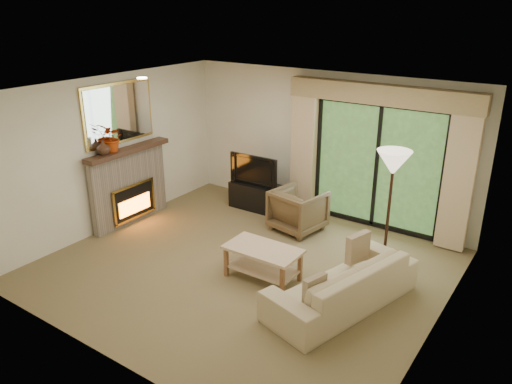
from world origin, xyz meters
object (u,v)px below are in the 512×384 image
Objects in this scene: media_console at (256,196)px; sofa at (342,283)px; armchair at (298,210)px; coffee_table at (263,263)px.

media_console is 0.45× the size of sofa.
armchair is 1.74m from coffee_table.
armchair reaches higher than media_console.
sofa reaches higher than coffee_table.
armchair reaches higher than coffee_table.
armchair is at bearing 103.10° from coffee_table.
coffee_table is at bearing -72.93° from sofa.
sofa reaches higher than media_console.
media_console is 3.41m from sofa.
media_console reaches higher than coffee_table.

